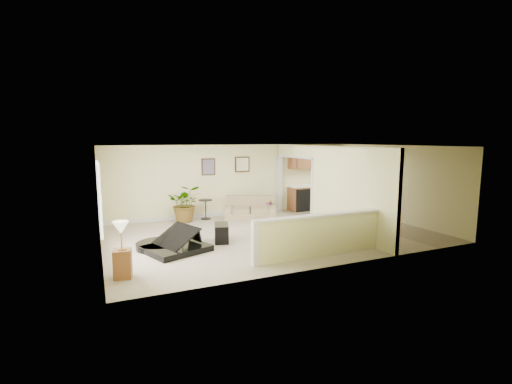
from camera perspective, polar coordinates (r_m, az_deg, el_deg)
name	(u,v)px	position (r m, az deg, el deg)	size (l,w,h in m)	color
floor	(271,234)	(10.71, 2.32, -6.43)	(9.00, 9.00, 0.00)	tan
back_wall	(234,180)	(13.21, -3.38, 1.85)	(9.00, 0.04, 2.50)	beige
front_wall	(334,209)	(7.92, 11.95, -2.54)	(9.00, 0.04, 2.50)	beige
left_wall	(99,201)	(9.42, -23.06, -1.33)	(0.04, 6.00, 2.50)	beige
right_wall	(393,183)	(13.07, 20.37, 1.29)	(0.04, 6.00, 2.50)	beige
ceiling	(271,146)	(10.37, 2.40, 7.07)	(9.00, 6.00, 0.04)	silver
kitchen_vinyl	(359,224)	(12.39, 15.57, -4.70)	(2.70, 6.00, 0.01)	#9B8969
interior_partition	(320,187)	(11.58, 9.83, 0.71)	(0.18, 5.99, 2.50)	beige
pony_half_wall	(318,235)	(8.68, 9.51, -6.48)	(3.42, 0.22, 1.00)	beige
left_window	(99,196)	(8.90, -22.98, -0.54)	(0.05, 2.15, 1.45)	white
wall_art_left	(208,167)	(12.84, -7.34, 3.86)	(0.48, 0.04, 0.58)	#382514
wall_mirror	(242,164)	(13.24, -2.13, 4.27)	(0.55, 0.04, 0.55)	#382514
kitchen_cabinets	(314,187)	(14.44, 8.97, 0.79)	(2.36, 0.65, 2.33)	brown
piano	(173,228)	(9.26, -12.62, -5.45)	(1.93, 1.91, 1.31)	black
piano_bench	(221,233)	(9.90, -5.34, -6.29)	(0.36, 0.70, 0.47)	black
loveseat	(250,207)	(12.72, -0.99, -2.38)	(2.06, 1.58, 0.98)	tan
accent_table	(206,207)	(12.64, -7.76, -2.24)	(0.47, 0.47, 0.67)	black
palm_plant	(186,204)	(12.35, -10.78, -1.77)	(1.31, 1.21, 1.22)	black
small_plant	(270,209)	(13.00, 2.14, -2.64)	(0.42, 0.42, 0.62)	black
lamp_stand	(122,254)	(7.75, -19.90, -8.98)	(0.39, 0.39, 1.13)	brown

